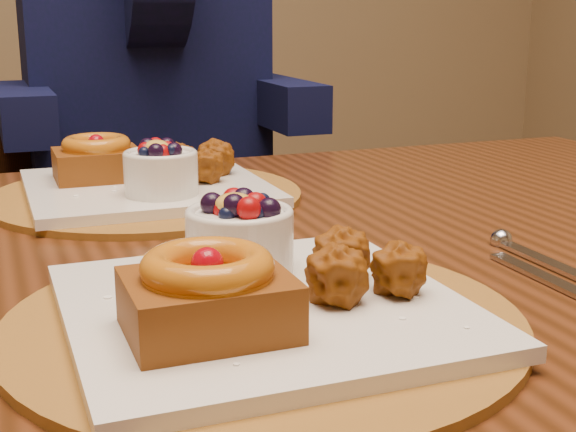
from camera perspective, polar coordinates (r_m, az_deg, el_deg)
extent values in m
cube|color=#331909|center=(0.80, -6.91, -3.52)|extent=(1.60, 0.90, 0.04)
cylinder|color=#331909|center=(1.56, 16.88, -9.79)|extent=(0.06, 0.06, 0.71)
cylinder|color=brown|center=(0.59, -1.71, -7.48)|extent=(0.38, 0.38, 0.01)
cube|color=white|center=(0.59, -1.72, -6.57)|extent=(0.28, 0.28, 0.01)
cube|color=#492406|center=(0.52, -5.68, -6.29)|extent=(0.11, 0.09, 0.04)
torus|color=#B6520B|center=(0.52, -5.75, -3.58)|extent=(0.09, 0.09, 0.02)
sphere|color=#94020E|center=(0.52, -5.76, -3.37)|extent=(0.02, 0.02, 0.02)
sphere|color=#804109|center=(0.63, 3.81, -2.83)|extent=(0.04, 0.04, 0.04)
sphere|color=#804109|center=(0.58, 3.45, -4.37)|extent=(0.04, 0.04, 0.04)
sphere|color=#804109|center=(0.60, 7.85, -3.79)|extent=(0.04, 0.04, 0.04)
cylinder|color=white|center=(0.64, -3.45, -1.85)|extent=(0.09, 0.09, 0.05)
torus|color=white|center=(0.64, -3.48, 0.23)|extent=(0.09, 0.09, 0.01)
ellipsoid|color=gold|center=(0.63, -3.84, 0.90)|extent=(0.03, 0.03, 0.02)
cylinder|color=brown|center=(1.00, -10.03, 1.46)|extent=(0.38, 0.38, 0.01)
cube|color=white|center=(1.00, -10.06, 2.02)|extent=(0.28, 0.28, 0.01)
cube|color=#492406|center=(1.03, -13.40, 3.60)|extent=(0.10, 0.08, 0.04)
torus|color=#B6520B|center=(1.02, -13.48, 4.99)|extent=(0.08, 0.08, 0.02)
sphere|color=#94020E|center=(1.02, -13.49, 5.10)|extent=(0.02, 0.02, 0.02)
sphere|color=#804109|center=(0.99, -5.85, 3.47)|extent=(0.04, 0.04, 0.04)
sphere|color=#804109|center=(1.02, -7.82, 3.81)|extent=(0.04, 0.04, 0.04)
sphere|color=#804109|center=(1.03, -5.19, 4.01)|extent=(0.04, 0.04, 0.04)
cylinder|color=white|center=(0.92, -9.02, 2.96)|extent=(0.08, 0.08, 0.05)
torus|color=white|center=(0.92, -9.07, 4.38)|extent=(0.08, 0.08, 0.01)
ellipsoid|color=gold|center=(0.92, -9.34, 4.86)|extent=(0.03, 0.03, 0.02)
cube|color=#B2B2B7|center=(0.73, 18.48, -3.93)|extent=(0.06, 0.17, 0.00)
cube|color=black|center=(1.52, -13.65, -8.13)|extent=(0.53, 0.53, 0.04)
cylinder|color=black|center=(1.83, -11.50, -11.42)|extent=(0.03, 0.03, 0.39)
cube|color=black|center=(1.61, -17.48, 0.61)|extent=(0.37, 0.19, 0.41)
cube|color=black|center=(1.58, -10.11, 8.88)|extent=(0.44, 0.23, 0.62)
cube|color=black|center=(1.44, -18.21, 7.01)|extent=(0.08, 0.31, 0.08)
cube|color=black|center=(1.53, -0.64, 8.13)|extent=(0.08, 0.31, 0.08)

